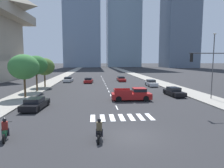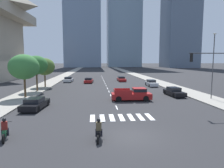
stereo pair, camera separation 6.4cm
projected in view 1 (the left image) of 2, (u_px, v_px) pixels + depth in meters
The scene contains 22 objects.
ground_plane at pixel (131, 136), 14.15m from camera, with size 800.00×800.00×0.00m, color #28282B.
sidewalk_east at pixel (164, 84), 45.00m from camera, with size 4.00×260.00×0.15m, color gray.
sidewalk_west at pixel (44, 85), 42.64m from camera, with size 4.00×260.00×0.15m, color gray.
crosswalk_near at pixel (122, 117), 18.81m from camera, with size 5.85×2.36×0.01m.
lane_divider_center at pixel (105, 84), 46.51m from camera, with size 0.14×50.00×0.01m.
motorcycle_lead at pixel (5, 131), 13.55m from camera, with size 0.88×2.12×1.49m.
motorcycle_trailing at pixel (99, 131), 13.47m from camera, with size 0.70×2.07×1.49m.
pickup_truck at pixel (133, 94), 26.83m from camera, with size 5.32×2.07×1.67m.
sedan_red_0 at pixel (121, 79), 51.96m from camera, with size 1.94×4.84×1.19m.
sedan_silver_1 at pixel (151, 83), 41.89m from camera, with size 1.87×4.51×1.35m.
sedan_black_2 at pixel (35, 104), 22.09m from camera, with size 2.26×4.74×1.26m.
sedan_silver_3 at pixel (68, 80), 50.15m from camera, with size 2.05×4.77×1.26m.
sedan_black_4 at pixel (174, 92), 30.32m from camera, with size 1.99×4.59×1.29m.
sedan_red_5 at pixel (89, 81), 47.99m from camera, with size 2.23×4.45×1.20m.
traffic_signal_near at pixel (217, 68), 21.09m from camera, with size 5.22×0.28×6.31m.
street_lamp_east at pixel (213, 62), 26.85m from camera, with size 0.50×0.24×8.79m.
street_tree_nearest at pixel (24, 67), 27.98m from camera, with size 4.14×4.14×6.04m.
street_tree_second at pixel (36, 65), 33.93m from camera, with size 3.78×3.78×6.00m.
street_tree_third at pixel (44, 67), 39.57m from camera, with size 3.98×3.98×5.67m.
office_tower_left_skyline at pixel (82, 12), 165.69m from camera, with size 29.22×27.38×91.96m.
office_tower_center_skyline at pixel (123, 1), 171.74m from camera, with size 28.36×21.57×113.68m.
office_tower_right_skyline at pixel (180, 1), 153.69m from camera, with size 23.69×24.75×102.40m.
Camera 1 is at (-2.56, -13.46, 5.29)m, focal length 32.16 mm.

